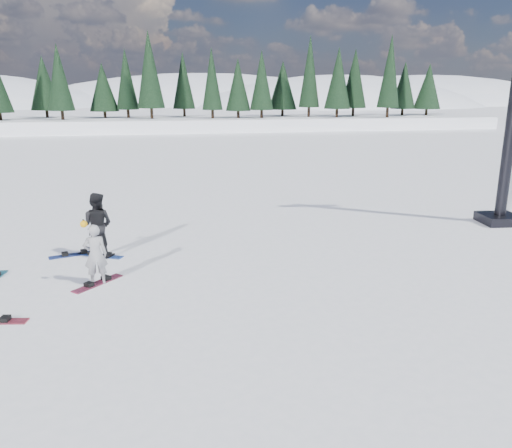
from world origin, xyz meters
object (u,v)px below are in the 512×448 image
(snowboard_loose_c, at_px, (75,255))
(snowboarder_woman, at_px, (95,254))
(snowboarder_man, at_px, (97,225))
(lift_tower, at_px, (511,126))

(snowboard_loose_c, bearing_deg, snowboarder_woman, -87.21)
(snowboarder_woman, height_order, snowboarder_man, snowboarder_man)
(snowboard_loose_c, bearing_deg, snowboarder_man, -35.03)
(lift_tower, xyz_separation_m, snowboarder_man, (-14.58, -1.14, -2.69))
(lift_tower, xyz_separation_m, snowboard_loose_c, (-15.35, -0.89, -3.66))
(snowboarder_woman, bearing_deg, lift_tower, -174.89)
(lift_tower, distance_m, snowboard_loose_c, 15.81)
(snowboarder_woman, height_order, snowboard_loose_c, snowboarder_woman)
(lift_tower, distance_m, snowboarder_man, 14.87)
(lift_tower, bearing_deg, snowboard_loose_c, -169.73)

